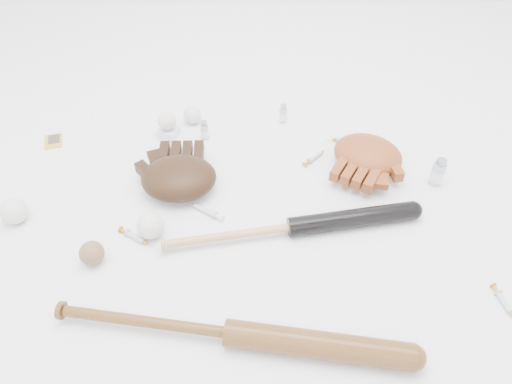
{
  "coord_description": "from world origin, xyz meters",
  "views": [
    {
      "loc": [
        0.01,
        -1.08,
        1.11
      ],
      "look_at": [
        0.02,
        0.01,
        0.06
      ],
      "focal_mm": 35.0,
      "sensor_mm": 36.0,
      "label": 1
    }
  ],
  "objects_px": {
    "glove_dark": "(179,177)",
    "pedestal": "(169,132)",
    "bat_wood": "(229,333)",
    "bat_dark": "(291,227)"
  },
  "relations": [
    {
      "from": "glove_dark",
      "to": "pedestal",
      "type": "bearing_deg",
      "value": 102.23
    },
    {
      "from": "bat_wood",
      "to": "glove_dark",
      "type": "height_order",
      "value": "glove_dark"
    },
    {
      "from": "bat_dark",
      "to": "pedestal",
      "type": "xyz_separation_m",
      "value": [
        -0.41,
        0.47,
        -0.01
      ]
    },
    {
      "from": "bat_dark",
      "to": "glove_dark",
      "type": "height_order",
      "value": "glove_dark"
    },
    {
      "from": "glove_dark",
      "to": "pedestal",
      "type": "height_order",
      "value": "glove_dark"
    },
    {
      "from": "glove_dark",
      "to": "pedestal",
      "type": "distance_m",
      "value": 0.29
    },
    {
      "from": "bat_wood",
      "to": "pedestal",
      "type": "relative_size",
      "value": 14.38
    },
    {
      "from": "glove_dark",
      "to": "bat_dark",
      "type": "bearing_deg",
      "value": -30.84
    },
    {
      "from": "bat_dark",
      "to": "bat_wood",
      "type": "xyz_separation_m",
      "value": [
        -0.17,
        -0.34,
        0.0
      ]
    },
    {
      "from": "bat_wood",
      "to": "pedestal",
      "type": "height_order",
      "value": "bat_wood"
    }
  ]
}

